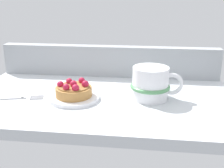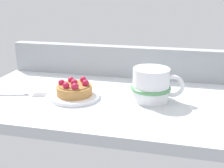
{
  "view_description": "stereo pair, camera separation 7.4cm",
  "coord_description": "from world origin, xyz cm",
  "px_view_note": "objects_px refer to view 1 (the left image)",
  "views": [
    {
      "loc": [
        12.41,
        -71.26,
        28.1
      ],
      "look_at": [
        3.69,
        -1.69,
        4.26
      ],
      "focal_mm": 45.02,
      "sensor_mm": 36.0,
      "label": 1
    },
    {
      "loc": [
        19.69,
        -69.95,
        28.1
      ],
      "look_at": [
        3.69,
        -1.69,
        4.26
      ],
      "focal_mm": 45.02,
      "sensor_mm": 36.0,
      "label": 2
    }
  ],
  "objects_px": {
    "raspberry_tart": "(74,90)",
    "coffee_mug": "(151,84)",
    "dessert_plate": "(74,98)",
    "dessert_fork": "(12,98)"
  },
  "relations": [
    {
      "from": "raspberry_tart",
      "to": "coffee_mug",
      "type": "distance_m",
      "value": 0.21
    },
    {
      "from": "coffee_mug",
      "to": "dessert_fork",
      "type": "xyz_separation_m",
      "value": [
        -0.37,
        -0.05,
        -0.04
      ]
    },
    {
      "from": "dessert_plate",
      "to": "raspberry_tart",
      "type": "xyz_separation_m",
      "value": [
        0.0,
        -0.0,
        0.02
      ]
    },
    {
      "from": "raspberry_tart",
      "to": "dessert_fork",
      "type": "distance_m",
      "value": 0.17
    },
    {
      "from": "raspberry_tart",
      "to": "dessert_plate",
      "type": "bearing_deg",
      "value": 109.67
    },
    {
      "from": "raspberry_tart",
      "to": "coffee_mug",
      "type": "bearing_deg",
      "value": 8.4
    },
    {
      "from": "coffee_mug",
      "to": "dessert_fork",
      "type": "height_order",
      "value": "coffee_mug"
    },
    {
      "from": "raspberry_tart",
      "to": "coffee_mug",
      "type": "height_order",
      "value": "coffee_mug"
    },
    {
      "from": "dessert_plate",
      "to": "coffee_mug",
      "type": "xyz_separation_m",
      "value": [
        0.2,
        0.03,
        0.04
      ]
    },
    {
      "from": "dessert_plate",
      "to": "raspberry_tart",
      "type": "bearing_deg",
      "value": -70.33
    }
  ]
}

